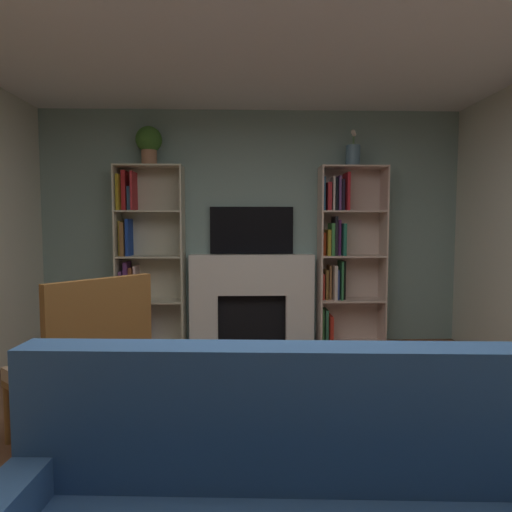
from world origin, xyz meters
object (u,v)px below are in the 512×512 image
fireplace (252,297)px  vase_with_flowers (353,155)px  bookshelf_left (143,262)px  bookshelf_right (343,253)px  tv (252,230)px  coffee_table (299,444)px  potted_plant (149,143)px  armchair (85,363)px

fireplace → vase_with_flowers: size_ratio=3.75×
bookshelf_left → bookshelf_right: same height
tv → vase_with_flowers: bearing=-6.1°
vase_with_flowers → coffee_table: vase_with_flowers is taller
bookshelf_right → potted_plant: potted_plant is taller
potted_plant → vase_with_flowers: bearing=0.0°
vase_with_flowers → bookshelf_right: bearing=158.4°
fireplace → coffee_table: 3.08m
potted_plant → bookshelf_right: bearing=1.0°
tv → bookshelf_left: bearing=-176.0°
bookshelf_right → coffee_table: bearing=-106.1°
vase_with_flowers → fireplace: bearing=177.6°
bookshelf_right → bookshelf_left: bearing=-180.0°
fireplace → bookshelf_right: 1.14m
armchair → bookshelf_left: bearing=93.8°
armchair → coffee_table: bearing=-32.7°
fireplace → vase_with_flowers: (1.12, -0.05, 1.59)m
bookshelf_right → vase_with_flowers: size_ratio=4.98×
tv → coffee_table: bearing=-87.3°
fireplace → bookshelf_left: size_ratio=0.75×
vase_with_flowers → coffee_table: (-0.97, -3.02, -1.73)m
fireplace → vase_with_flowers: vase_with_flowers is taller
tv → bookshelf_right: size_ratio=0.47×
potted_plant → armchair: 2.83m
bookshelf_right → potted_plant: size_ratio=4.71×
bookshelf_right → coffee_table: size_ratio=2.44×
fireplace → bookshelf_right: (1.03, -0.01, 0.50)m
fireplace → coffee_table: bearing=-87.3°
potted_plant → coffee_table: (1.26, -3.02, -1.85)m
bookshelf_left → bookshelf_right: bearing=0.0°
potted_plant → tv: bearing=6.1°
fireplace → vase_with_flowers: 1.95m
tv → coffee_table: tv is taller
coffee_table → bookshelf_left: bearing=114.0°
tv → armchair: bearing=-114.2°
bookshelf_right → vase_with_flowers: (0.09, -0.04, 1.09)m
bookshelf_left → armchair: bearing=-86.2°
vase_with_flowers → armchair: (-2.18, -2.25, -1.60)m
bookshelf_left → armchair: 2.33m
tv → coffee_table: size_ratio=1.15×
potted_plant → armchair: (0.06, -2.25, -1.72)m
potted_plant → vase_with_flowers: size_ratio=1.06×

